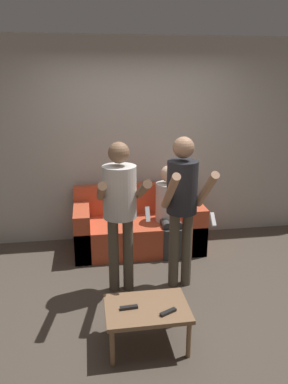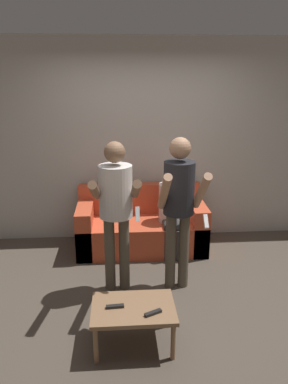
{
  "view_description": "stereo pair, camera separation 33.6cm",
  "coord_description": "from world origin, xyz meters",
  "views": [
    {
      "loc": [
        -0.7,
        -3.27,
        2.23
      ],
      "look_at": [
        -0.07,
        0.76,
        0.94
      ],
      "focal_mm": 35.0,
      "sensor_mm": 36.0,
      "label": 1
    },
    {
      "loc": [
        -0.36,
        -3.31,
        2.23
      ],
      "look_at": [
        -0.07,
        0.76,
        0.94
      ],
      "focal_mm": 35.0,
      "sensor_mm": 36.0,
      "label": 2
    }
  ],
  "objects": [
    {
      "name": "wall_back",
      "position": [
        0.0,
        1.7,
        1.35
      ],
      "size": [
        6.4,
        0.06,
        2.7
      ],
      "color": "#B7B2A8",
      "rests_on": "ground_plane"
    },
    {
      "name": "person_seated",
      "position": [
        0.31,
        1.14,
        0.62
      ],
      "size": [
        0.32,
        0.54,
        1.13
      ],
      "color": "#383838",
      "rests_on": "ground_plane"
    },
    {
      "name": "remote_far",
      "position": [
        -0.41,
        -0.62,
        0.38
      ],
      "size": [
        0.15,
        0.05,
        0.02
      ],
      "color": "black",
      "rests_on": "coffee_table"
    },
    {
      "name": "ground_plane",
      "position": [
        0.0,
        0.0,
        0.0
      ],
      "size": [
        14.0,
        14.0,
        0.0
      ],
      "primitive_type": "plane",
      "color": "#4C4238"
    },
    {
      "name": "remote_near",
      "position": [
        -0.1,
        -0.73,
        0.38
      ],
      "size": [
        0.15,
        0.1,
        0.02
      ],
      "color": "black",
      "rests_on": "coffee_table"
    },
    {
      "name": "person_standing_left",
      "position": [
        -0.39,
        0.25,
        1.01
      ],
      "size": [
        0.46,
        0.77,
        1.61
      ],
      "color": "brown",
      "rests_on": "ground_plane"
    },
    {
      "name": "person_standing_right",
      "position": [
        0.25,
        0.26,
        1.02
      ],
      "size": [
        0.44,
        0.68,
        1.64
      ],
      "color": "brown",
      "rests_on": "ground_plane"
    },
    {
      "name": "couch",
      "position": [
        -0.07,
        1.28,
        0.28
      ],
      "size": [
        1.66,
        0.78,
        0.8
      ],
      "color": "#C64C2D",
      "rests_on": "ground_plane"
    },
    {
      "name": "coffee_table",
      "position": [
        -0.26,
        -0.62,
        0.32
      ],
      "size": [
        0.7,
        0.49,
        0.37
      ],
      "color": "#846042",
      "rests_on": "ground_plane"
    }
  ]
}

